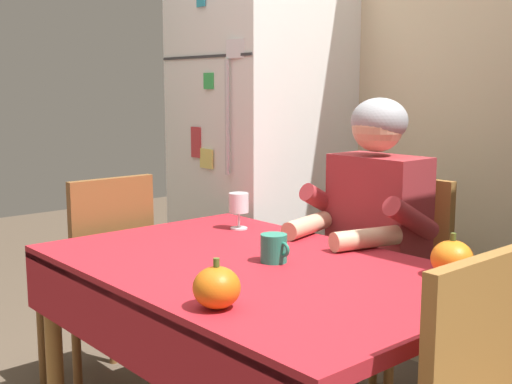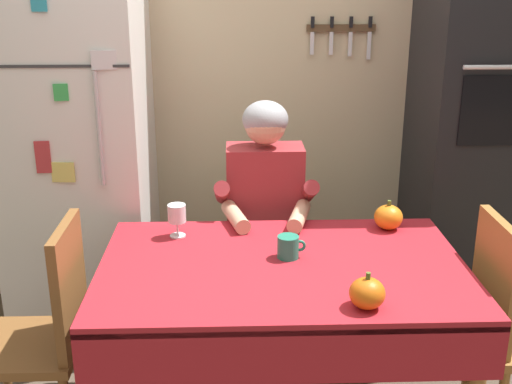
% 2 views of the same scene
% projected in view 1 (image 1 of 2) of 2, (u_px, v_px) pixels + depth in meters
% --- Properties ---
extents(back_wall_assembly, '(3.70, 0.13, 2.60)m').
position_uv_depth(back_wall_assembly, '(490.00, 83.00, 2.72)').
color(back_wall_assembly, '#BCAD89').
rests_on(back_wall_assembly, ground).
extents(refrigerator, '(0.68, 0.71, 1.80)m').
position_uv_depth(refrigerator, '(261.00, 165.00, 3.28)').
color(refrigerator, white).
rests_on(refrigerator, ground).
extents(dining_table, '(1.40, 0.90, 0.74)m').
position_uv_depth(dining_table, '(249.00, 291.00, 2.04)').
color(dining_table, '#9E6B33').
rests_on(dining_table, ground).
extents(chair_behind_person, '(0.40, 0.40, 0.93)m').
position_uv_depth(chair_behind_person, '(395.00, 284.00, 2.60)').
color(chair_behind_person, '#9E6B33').
rests_on(chair_behind_person, ground).
extents(seated_person, '(0.47, 0.55, 1.25)m').
position_uv_depth(seated_person, '(366.00, 235.00, 2.44)').
color(seated_person, '#38384C').
rests_on(seated_person, ground).
extents(chair_left_side, '(0.40, 0.40, 0.93)m').
position_uv_depth(chair_left_side, '(102.00, 276.00, 2.71)').
color(chair_left_side, brown).
rests_on(chair_left_side, ground).
extents(coffee_mug, '(0.11, 0.08, 0.09)m').
position_uv_depth(coffee_mug, '(274.00, 248.00, 2.05)').
color(coffee_mug, '#237F66').
rests_on(coffee_mug, dining_table).
extents(wine_glass, '(0.08, 0.08, 0.14)m').
position_uv_depth(wine_glass, '(239.00, 204.00, 2.52)').
color(wine_glass, white).
rests_on(wine_glass, dining_table).
extents(pumpkin_large, '(0.12, 0.12, 0.13)m').
position_uv_depth(pumpkin_large, '(452.00, 259.00, 1.89)').
color(pumpkin_large, orange).
rests_on(pumpkin_large, dining_table).
extents(pumpkin_medium, '(0.12, 0.12, 0.13)m').
position_uv_depth(pumpkin_medium, '(217.00, 287.00, 1.62)').
color(pumpkin_medium, orange).
rests_on(pumpkin_medium, dining_table).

